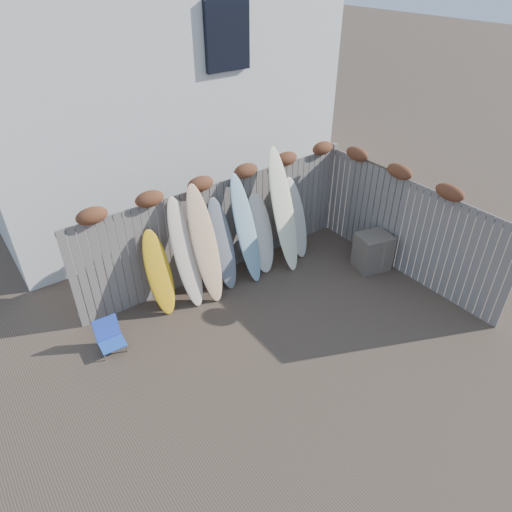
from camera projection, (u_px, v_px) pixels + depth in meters
ground at (296, 334)px, 8.04m from camera, size 80.00×80.00×0.00m
back_fence at (223, 220)px, 9.00m from camera, size 6.05×0.28×2.24m
right_fence at (406, 222)px, 9.02m from camera, size 0.28×4.40×2.24m
house at (142, 71)px, 10.83m from camera, size 8.50×5.50×6.33m
beach_chair at (109, 336)px, 7.64m from camera, size 0.43×0.46×0.55m
wooden_crate at (373, 251)px, 9.51m from camera, size 0.78×0.70×0.78m
lattice_panel at (375, 211)px, 9.67m from camera, size 0.07×1.36×2.03m
surfboard_0 at (159, 273)px, 8.19m from camera, size 0.46×0.58×1.60m
surfboard_1 at (186, 253)px, 8.29m from camera, size 0.48×0.74×2.07m
surfboard_2 at (205, 245)px, 8.39m from camera, size 0.49×0.78×2.22m
surfboard_3 at (222, 244)px, 8.78m from camera, size 0.48×0.65×1.81m
surfboard_4 at (246, 230)px, 8.90m from camera, size 0.53×0.80×2.16m
surfboard_5 at (261, 234)px, 9.26m from camera, size 0.58×0.63×1.65m
surfboard_6 at (284, 211)px, 9.17m from camera, size 0.53×0.88×2.49m
surfboard_7 at (296, 218)px, 9.70m from camera, size 0.57×0.67×1.73m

